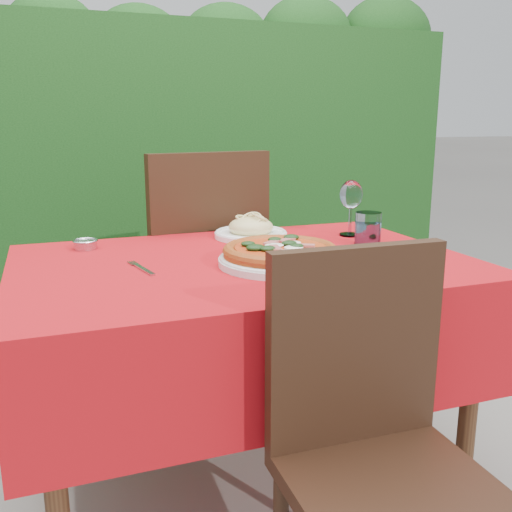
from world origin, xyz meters
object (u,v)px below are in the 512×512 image
object	(u,v)px
chair_far	(199,266)
wine_glass	(351,197)
water_glass	(368,231)
fork	(144,269)
pasta_plate	(251,230)
pizza_plate	(281,254)
chair_near	(376,435)
steel_ramekin	(86,245)

from	to	relation	value
chair_far	wine_glass	distance (m)	0.65
water_glass	fork	size ratio (longest dim) A/B	0.60
chair_far	fork	xyz separation A→B (m)	(-0.31, -0.61, 0.17)
pasta_plate	water_glass	distance (m)	0.39
pizza_plate	wine_glass	size ratio (longest dim) A/B	1.92
chair_far	pasta_plate	world-z (taller)	chair_far
chair_near	pasta_plate	world-z (taller)	chair_near
steel_ramekin	chair_far	bearing A→B (deg)	34.48
chair_far	wine_glass	world-z (taller)	chair_far
pizza_plate	steel_ramekin	world-z (taller)	pizza_plate
pizza_plate	wine_glass	xyz separation A→B (m)	(0.38, 0.29, 0.10)
pasta_plate	steel_ramekin	distance (m)	0.53
chair_near	pizza_plate	distance (m)	0.56
pasta_plate	fork	bearing A→B (deg)	-142.96
pizza_plate	chair_near	bearing A→B (deg)	-89.03
wine_glass	steel_ramekin	bearing A→B (deg)	173.74
wine_glass	steel_ramekin	size ratio (longest dim) A/B	2.74
chair_near	pizza_plate	world-z (taller)	chair_near
chair_near	pasta_plate	bearing A→B (deg)	88.55
pasta_plate	wine_glass	bearing A→B (deg)	-15.20
chair_far	fork	distance (m)	0.70
chair_near	wine_glass	xyz separation A→B (m)	(0.37, 0.78, 0.38)
pizza_plate	water_glass	distance (m)	0.37
pizza_plate	steel_ramekin	distance (m)	0.62
pizza_plate	steel_ramekin	size ratio (longest dim) A/B	5.26
pizza_plate	pasta_plate	distance (m)	0.38
pizza_plate	water_glass	size ratio (longest dim) A/B	3.42
water_glass	wine_glass	xyz separation A→B (m)	(0.03, 0.16, 0.08)
chair_near	pasta_plate	xyz separation A→B (m)	(0.04, 0.87, 0.27)
water_glass	fork	bearing A→B (deg)	-175.46
chair_near	wine_glass	distance (m)	0.94
chair_far	water_glass	size ratio (longest dim) A/B	9.61
fork	steel_ramekin	xyz separation A→B (m)	(-0.12, 0.31, 0.01)
water_glass	steel_ramekin	distance (m)	0.87
wine_glass	steel_ramekin	distance (m)	0.87
chair_far	wine_glass	xyz separation A→B (m)	(0.43, -0.39, 0.30)
pasta_plate	steel_ramekin	xyz separation A→B (m)	(-0.53, 0.01, -0.01)
pasta_plate	wine_glass	world-z (taller)	wine_glass
wine_glass	fork	world-z (taller)	wine_glass
steel_ramekin	pizza_plate	bearing A→B (deg)	-38.27
wine_glass	pasta_plate	bearing A→B (deg)	164.80
chair_far	steel_ramekin	bearing A→B (deg)	26.03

